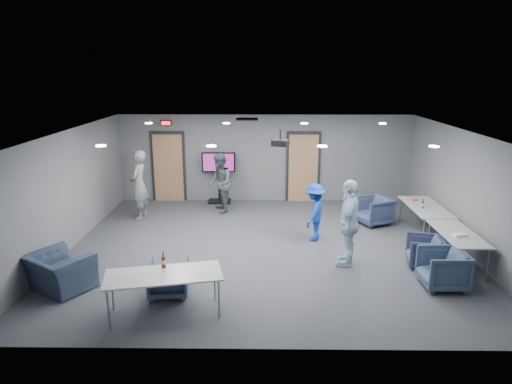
{
  "coord_description": "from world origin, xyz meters",
  "views": [
    {
      "loc": [
        -0.09,
        -9.93,
        4.02
      ],
      "look_at": [
        -0.22,
        0.54,
        1.2
      ],
      "focal_mm": 32.0,
      "sensor_mm": 36.0,
      "label": 1
    }
  ],
  "objects_px": {
    "chair_right_b": "(425,251)",
    "table_right_b": "(457,235)",
    "tv_stand": "(219,174)",
    "chair_right_c": "(443,269)",
    "chair_right_a": "(373,211)",
    "person_a": "(139,185)",
    "table_front_left": "(164,276)",
    "projector": "(280,143)",
    "person_d": "(314,212)",
    "chair_front_b": "(60,272)",
    "table_right_a": "(426,208)",
    "person_b": "(220,183)",
    "chair_front_a": "(169,278)",
    "bottle_front": "(164,261)",
    "bottle_right": "(423,204)"
  },
  "relations": [
    {
      "from": "person_a",
      "to": "bottle_front",
      "type": "distance_m",
      "value": 5.16
    },
    {
      "from": "tv_stand",
      "to": "chair_front_b",
      "type": "bearing_deg",
      "value": -112.68
    },
    {
      "from": "person_b",
      "to": "chair_front_a",
      "type": "relative_size",
      "value": 2.37
    },
    {
      "from": "chair_right_b",
      "to": "projector",
      "type": "xyz_separation_m",
      "value": [
        -3.02,
        1.36,
        2.08
      ]
    },
    {
      "from": "chair_right_c",
      "to": "table_front_left",
      "type": "bearing_deg",
      "value": -78.44
    },
    {
      "from": "chair_right_b",
      "to": "table_right_b",
      "type": "height_order",
      "value": "table_right_b"
    },
    {
      "from": "chair_right_b",
      "to": "person_a",
      "type": "bearing_deg",
      "value": -104.2
    },
    {
      "from": "person_b",
      "to": "table_right_a",
      "type": "relative_size",
      "value": 0.88
    },
    {
      "from": "person_d",
      "to": "table_front_left",
      "type": "xyz_separation_m",
      "value": [
        -2.9,
        -3.53,
        -0.01
      ]
    },
    {
      "from": "chair_right_b",
      "to": "table_front_left",
      "type": "height_order",
      "value": "table_front_left"
    },
    {
      "from": "chair_front_b",
      "to": "bottle_front",
      "type": "relative_size",
      "value": 3.65
    },
    {
      "from": "person_d",
      "to": "chair_right_c",
      "type": "bearing_deg",
      "value": 63.3
    },
    {
      "from": "table_right_b",
      "to": "chair_right_b",
      "type": "bearing_deg",
      "value": 91.92
    },
    {
      "from": "person_a",
      "to": "table_front_left",
      "type": "distance_m",
      "value": 5.44
    },
    {
      "from": "table_right_a",
      "to": "table_right_b",
      "type": "xyz_separation_m",
      "value": [
        0.0,
        -1.9,
        -0.01
      ]
    },
    {
      "from": "chair_right_c",
      "to": "table_right_a",
      "type": "relative_size",
      "value": 0.41
    },
    {
      "from": "chair_front_b",
      "to": "table_right_b",
      "type": "distance_m",
      "value": 7.96
    },
    {
      "from": "chair_right_a",
      "to": "chair_right_c",
      "type": "bearing_deg",
      "value": -16.44
    },
    {
      "from": "chair_right_b",
      "to": "table_right_b",
      "type": "bearing_deg",
      "value": 102.26
    },
    {
      "from": "person_b",
      "to": "chair_right_c",
      "type": "distance_m",
      "value": 6.61
    },
    {
      "from": "chair_right_a",
      "to": "chair_right_b",
      "type": "xyz_separation_m",
      "value": [
        0.45,
        -2.7,
        -0.04
      ]
    },
    {
      "from": "person_b",
      "to": "table_right_b",
      "type": "distance_m",
      "value": 6.45
    },
    {
      "from": "chair_front_b",
      "to": "bottle_right",
      "type": "distance_m",
      "value": 8.29
    },
    {
      "from": "person_d",
      "to": "bottle_right",
      "type": "distance_m",
      "value": 2.71
    },
    {
      "from": "chair_front_b",
      "to": "table_right_a",
      "type": "xyz_separation_m",
      "value": [
        7.87,
        3.08,
        0.34
      ]
    },
    {
      "from": "person_a",
      "to": "table_front_left",
      "type": "height_order",
      "value": "person_a"
    },
    {
      "from": "chair_front_a",
      "to": "bottle_right",
      "type": "bearing_deg",
      "value": -156.78
    },
    {
      "from": "tv_stand",
      "to": "chair_right_b",
      "type": "bearing_deg",
      "value": -44.69
    },
    {
      "from": "tv_stand",
      "to": "person_d",
      "type": "bearing_deg",
      "value": -51.15
    },
    {
      "from": "person_d",
      "to": "tv_stand",
      "type": "distance_m",
      "value": 4.14
    },
    {
      "from": "person_d",
      "to": "projector",
      "type": "bearing_deg",
      "value": -59.52
    },
    {
      "from": "table_front_left",
      "to": "person_d",
      "type": "bearing_deg",
      "value": 38.42
    },
    {
      "from": "person_a",
      "to": "table_front_left",
      "type": "bearing_deg",
      "value": 23.56
    },
    {
      "from": "table_right_b",
      "to": "chair_right_c",
      "type": "bearing_deg",
      "value": 146.91
    },
    {
      "from": "table_right_b",
      "to": "person_a",
      "type": "bearing_deg",
      "value": 67.52
    },
    {
      "from": "person_a",
      "to": "table_right_a",
      "type": "relative_size",
      "value": 0.97
    },
    {
      "from": "chair_right_a",
      "to": "chair_right_c",
      "type": "distance_m",
      "value": 3.7
    },
    {
      "from": "person_b",
      "to": "chair_front_a",
      "type": "xyz_separation_m",
      "value": [
        -0.49,
        -5.04,
        -0.53
      ]
    },
    {
      "from": "person_a",
      "to": "table_right_b",
      "type": "relative_size",
      "value": 1.1
    },
    {
      "from": "tv_stand",
      "to": "table_front_left",
      "type": "bearing_deg",
      "value": -92.58
    },
    {
      "from": "person_b",
      "to": "table_right_a",
      "type": "height_order",
      "value": "person_b"
    },
    {
      "from": "tv_stand",
      "to": "projector",
      "type": "bearing_deg",
      "value": -62.47
    },
    {
      "from": "person_d",
      "to": "chair_front_b",
      "type": "bearing_deg",
      "value": -40.29
    },
    {
      "from": "person_a",
      "to": "projector",
      "type": "height_order",
      "value": "projector"
    },
    {
      "from": "bottle_right",
      "to": "chair_front_b",
      "type": "bearing_deg",
      "value": -159.09
    },
    {
      "from": "chair_right_a",
      "to": "tv_stand",
      "type": "distance_m",
      "value": 4.79
    },
    {
      "from": "person_a",
      "to": "chair_right_c",
      "type": "height_order",
      "value": "person_a"
    },
    {
      "from": "person_d",
      "to": "table_front_left",
      "type": "height_order",
      "value": "person_d"
    },
    {
      "from": "person_d",
      "to": "chair_front_b",
      "type": "xyz_separation_m",
      "value": [
        -5.05,
        -2.65,
        -0.35
      ]
    },
    {
      "from": "chair_right_c",
      "to": "tv_stand",
      "type": "relative_size",
      "value": 0.51
    }
  ]
}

